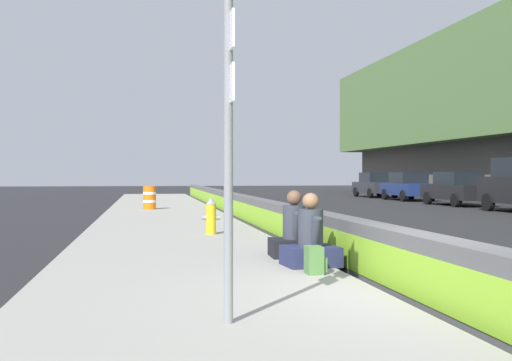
# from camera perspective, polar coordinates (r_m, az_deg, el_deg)

# --- Properties ---
(ground_plane) EXTENTS (160.00, 160.00, 0.00)m
(ground_plane) POSITION_cam_1_polar(r_m,az_deg,el_deg) (7.98, 15.11, -10.84)
(ground_plane) COLOR #232326
(ground_plane) RESTS_ON ground
(sidewalk_strip) EXTENTS (80.00, 4.40, 0.14)m
(sidewalk_strip) POSITION_cam_1_polar(r_m,az_deg,el_deg) (7.28, -4.56, -11.38)
(sidewalk_strip) COLOR gray
(sidewalk_strip) RESTS_ON ground_plane
(jersey_barrier) EXTENTS (76.00, 0.45, 0.85)m
(jersey_barrier) POSITION_cam_1_polar(r_m,az_deg,el_deg) (7.91, 15.09, -7.83)
(jersey_barrier) COLOR #545456
(jersey_barrier) RESTS_ON ground_plane
(route_sign_post) EXTENTS (0.44, 0.09, 3.60)m
(route_sign_post) POSITION_cam_1_polar(r_m,az_deg,el_deg) (6.10, -2.46, 6.76)
(route_sign_post) COLOR gray
(route_sign_post) RESTS_ON sidewalk_strip
(fire_hydrant) EXTENTS (0.26, 0.46, 0.88)m
(fire_hydrant) POSITION_cam_1_polar(r_m,az_deg,el_deg) (15.17, -4.09, -3.18)
(fire_hydrant) COLOR gold
(fire_hydrant) RESTS_ON sidewalk_strip
(seated_person_foreground) EXTENTS (0.77, 0.88, 1.15)m
(seated_person_foreground) POSITION_cam_1_polar(r_m,az_deg,el_deg) (9.96, 4.96, -5.65)
(seated_person_foreground) COLOR #23284C
(seated_person_foreground) RESTS_ON sidewalk_strip
(seated_person_middle) EXTENTS (0.74, 0.85, 1.16)m
(seated_person_middle) POSITION_cam_1_polar(r_m,az_deg,el_deg) (11.05, 3.47, -5.01)
(seated_person_middle) COLOR black
(seated_person_middle) RESTS_ON sidewalk_strip
(backpack) EXTENTS (0.32, 0.28, 0.40)m
(backpack) POSITION_cam_1_polar(r_m,az_deg,el_deg) (9.19, 5.32, -7.20)
(backpack) COLOR #4C7A3D
(backpack) RESTS_ON sidewalk_strip
(construction_barrel) EXTENTS (0.54, 0.54, 0.95)m
(construction_barrel) POSITION_cam_1_polar(r_m,az_deg,el_deg) (26.30, -9.60, -1.54)
(construction_barrel) COLOR orange
(construction_barrel) RESTS_ON sidewalk_strip
(parked_car_midline) EXTENTS (4.54, 2.03, 1.71)m
(parked_car_midline) POSITION_cam_1_polar(r_m,az_deg,el_deg) (33.43, 17.72, -0.70)
(parked_car_midline) COLOR black
(parked_car_midline) RESTS_ON ground_plane
(parked_car_far) EXTENTS (4.50, 1.95, 1.71)m
(parked_car_far) POSITION_cam_1_polar(r_m,az_deg,el_deg) (39.21, 13.54, -0.51)
(parked_car_far) COLOR navy
(parked_car_far) RESTS_ON ground_plane
(parked_car_farther) EXTENTS (4.50, 1.95, 1.71)m
(parked_car_farther) POSITION_cam_1_polar(r_m,az_deg,el_deg) (44.32, 10.71, -0.38)
(parked_car_farther) COLOR #28282D
(parked_car_farther) RESTS_ON ground_plane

